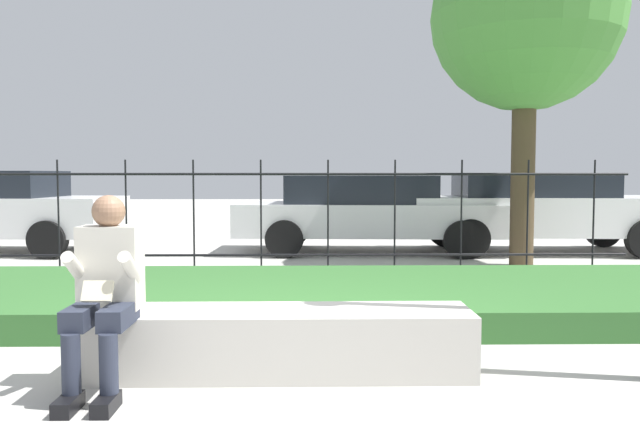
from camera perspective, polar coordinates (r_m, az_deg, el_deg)
name	(u,v)px	position (r m, az deg, el deg)	size (l,w,h in m)	color
ground_plane	(282,373)	(4.46, -3.54, -14.39)	(60.00, 60.00, 0.00)	#B2AFA8
stone_bench	(278,345)	(4.41, -3.90, -11.93)	(2.67, 0.57, 0.45)	beige
person_seated_reader	(105,285)	(4.19, -19.02, -6.22)	(0.42, 0.73, 1.25)	black
grass_berm	(290,297)	(6.39, -2.73, -7.66)	(10.80, 2.64, 0.26)	#33662D
iron_fence	(295,216)	(8.19, -2.34, -0.25)	(8.80, 0.03, 1.57)	black
car_parked_center	(368,211)	(11.05, 4.38, 0.22)	(4.77, 2.08, 1.35)	silver
car_parked_right	(539,209)	(11.64, 19.41, 0.35)	(4.69, 2.04, 1.39)	silver
tree_behind_fence	(526,18)	(10.04, 18.32, 16.60)	(2.78, 2.78, 5.09)	#4C3D28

